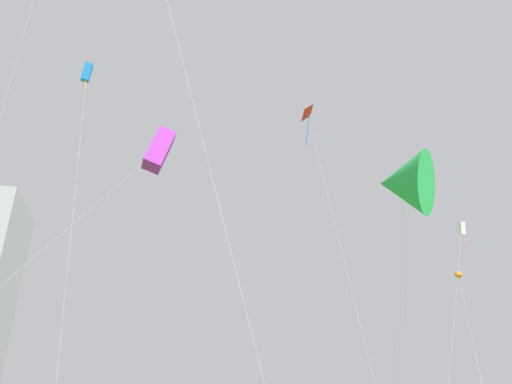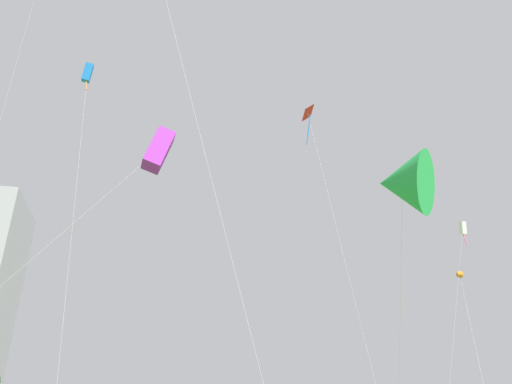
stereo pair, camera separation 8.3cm
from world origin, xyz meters
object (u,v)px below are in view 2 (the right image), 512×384
(kite_flying_1, at_px, (87,74))
(kite_flying_7, at_px, (460,275))
(kite_flying_6, at_px, (309,119))
(kite_flying_5, at_px, (158,150))
(kite_flying_3, at_px, (402,183))
(kite_flying_4, at_px, (463,229))

(kite_flying_1, height_order, kite_flying_7, kite_flying_1)
(kite_flying_1, height_order, kite_flying_6, kite_flying_6)
(kite_flying_1, height_order, kite_flying_5, kite_flying_1)
(kite_flying_1, bearing_deg, kite_flying_3, -58.79)
(kite_flying_7, bearing_deg, kite_flying_1, -172.11)
(kite_flying_1, relative_size, kite_flying_5, 2.40)
(kite_flying_3, bearing_deg, kite_flying_7, 48.91)
(kite_flying_6, xyz_separation_m, kite_flying_7, (17.84, 4.36, -12.89))
(kite_flying_5, height_order, kite_flying_7, kite_flying_7)
(kite_flying_1, relative_size, kite_flying_3, 2.68)
(kite_flying_5, xyz_separation_m, kite_flying_6, (15.45, 20.59, 17.86))
(kite_flying_1, xyz_separation_m, kite_flying_4, (37.84, 2.72, -9.02))
(kite_flying_5, relative_size, kite_flying_6, 0.41)
(kite_flying_1, relative_size, kite_flying_7, 1.73)
(kite_flying_6, height_order, kite_flying_7, kite_flying_6)
(kite_flying_1, height_order, kite_flying_3, kite_flying_1)
(kite_flying_5, height_order, kite_flying_6, kite_flying_6)
(kite_flying_4, height_order, kite_flying_7, kite_flying_4)
(kite_flying_6, bearing_deg, kite_flying_3, -105.95)
(kite_flying_3, distance_m, kite_flying_4, 36.71)
(kite_flying_3, distance_m, kite_flying_6, 31.75)
(kite_flying_4, bearing_deg, kite_flying_5, -145.54)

